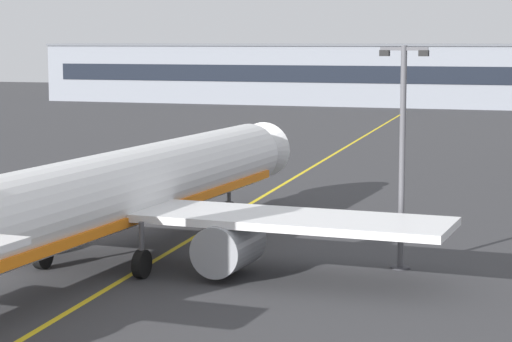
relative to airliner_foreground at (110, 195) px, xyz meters
The scene contains 5 objects.
ground_plane 9.88m from the airliner_foreground, 88.98° to the right, with size 400.00×400.00×0.00m, color #353538.
taxiway_centreline 20.99m from the airliner_foreground, 89.54° to the left, with size 0.30×180.00×0.01m, color yellow.
airliner_foreground is the anchor object (origin of this frame).
apron_lamp_post 13.86m from the airliner_foreground, 15.72° to the left, with size 2.24×0.90×10.41m.
terminal_building 124.09m from the airliner_foreground, 88.45° to the left, with size 152.06×12.40×10.26m.
Camera 1 is at (21.58, -33.09, 10.58)m, focal length 70.83 mm.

